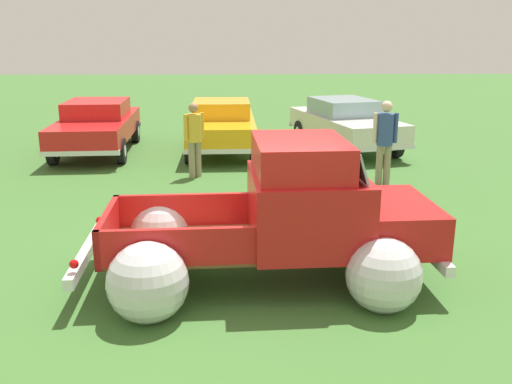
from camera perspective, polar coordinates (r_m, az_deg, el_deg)
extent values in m
plane|color=#3D6B2D|center=(7.66, 0.13, -8.93)|extent=(80.00, 80.00, 0.00)
cylinder|color=black|center=(8.55, 9.40, -3.73)|extent=(0.77, 0.26, 0.76)
cylinder|color=silver|center=(8.55, 9.40, -3.73)|extent=(0.35, 0.25, 0.34)
cylinder|color=black|center=(6.99, 12.80, -8.46)|extent=(0.77, 0.26, 0.76)
cylinder|color=silver|center=(6.99, 12.80, -8.46)|extent=(0.35, 0.25, 0.34)
cylinder|color=black|center=(8.34, -9.67, -4.24)|extent=(0.77, 0.26, 0.76)
cylinder|color=silver|center=(8.34, -9.67, -4.24)|extent=(0.35, 0.25, 0.34)
cylinder|color=black|center=(6.74, -10.91, -9.31)|extent=(0.77, 0.26, 0.76)
cylinder|color=silver|center=(6.74, -10.91, -9.31)|extent=(0.35, 0.25, 0.34)
sphere|color=silver|center=(8.37, -9.66, -3.74)|extent=(1.01, 1.01, 0.96)
sphere|color=silver|center=(6.67, -10.98, -9.02)|extent=(1.01, 1.01, 0.96)
cube|color=olive|center=(7.44, -7.20, -5.33)|extent=(2.13, 1.64, 0.04)
cube|color=red|center=(8.05, -7.05, -1.93)|extent=(2.05, 0.19, 0.50)
cube|color=red|center=(6.68, -7.53, -5.74)|extent=(2.05, 0.19, 0.50)
cube|color=red|center=(7.38, 0.41, -3.48)|extent=(0.16, 1.54, 0.50)
cube|color=red|center=(7.48, -14.84, -3.76)|extent=(0.16, 1.54, 0.50)
cube|color=red|center=(7.38, 5.17, -1.69)|extent=(1.54, 1.77, 0.95)
cube|color=red|center=(7.19, 4.52, 3.61)|extent=(1.23, 1.60, 0.45)
cube|color=#8CADB7|center=(7.32, 9.52, 3.51)|extent=(0.22, 1.47, 0.38)
cube|color=red|center=(7.69, 12.88, -2.89)|extent=(1.33, 1.68, 0.55)
sphere|color=silver|center=(8.56, 9.37, -3.41)|extent=(0.97, 0.97, 0.92)
sphere|color=silver|center=(6.95, 12.89, -8.26)|extent=(0.97, 0.97, 0.92)
cube|color=silver|center=(7.65, -16.94, -5.98)|extent=(0.22, 1.98, 0.14)
cube|color=silver|center=(7.97, 16.46, -5.02)|extent=(0.22, 1.98, 0.14)
sphere|color=red|center=(8.30, -15.66, -2.81)|extent=(0.12, 0.12, 0.11)
sphere|color=red|center=(6.86, -18.08, -7.01)|extent=(0.12, 0.12, 0.11)
cylinder|color=black|center=(14.71, -13.59, 4.10)|extent=(0.24, 0.67, 0.66)
cylinder|color=silver|center=(14.71, -13.59, 4.10)|extent=(0.23, 0.31, 0.30)
cylinder|color=black|center=(15.07, -20.02, 3.85)|extent=(0.24, 0.67, 0.66)
cylinder|color=silver|center=(15.07, -20.02, 3.85)|extent=(0.23, 0.31, 0.30)
cylinder|color=black|center=(17.60, -12.20, 6.05)|extent=(0.24, 0.67, 0.66)
cylinder|color=silver|center=(17.60, -12.20, 6.05)|extent=(0.23, 0.31, 0.30)
cylinder|color=black|center=(17.89, -17.65, 5.83)|extent=(0.24, 0.67, 0.66)
cylinder|color=silver|center=(17.89, -17.65, 5.83)|extent=(0.23, 0.31, 0.30)
cube|color=red|center=(16.23, -15.91, 6.35)|extent=(2.09, 4.72, 0.55)
cube|color=red|center=(16.34, -15.93, 8.18)|extent=(1.69, 2.03, 0.45)
cube|color=silver|center=(18.48, -14.56, 6.74)|extent=(1.89, 0.21, 0.12)
cube|color=silver|center=(14.08, -17.52, 3.79)|extent=(1.89, 0.21, 0.12)
cylinder|color=black|center=(14.41, -0.25, 4.31)|extent=(0.21, 0.66, 0.66)
cylinder|color=silver|center=(14.41, -0.25, 4.31)|extent=(0.22, 0.30, 0.30)
cylinder|color=black|center=(14.44, -6.85, 4.21)|extent=(0.21, 0.66, 0.66)
cylinder|color=silver|center=(14.44, -6.85, 4.21)|extent=(0.22, 0.30, 0.30)
cylinder|color=black|center=(17.02, -0.65, 6.09)|extent=(0.21, 0.66, 0.66)
cylinder|color=silver|center=(17.02, -0.65, 6.09)|extent=(0.22, 0.30, 0.30)
cylinder|color=black|center=(17.04, -6.25, 6.00)|extent=(0.21, 0.66, 0.66)
cylinder|color=silver|center=(17.04, -6.25, 6.00)|extent=(0.22, 0.30, 0.30)
cube|color=#F2A819|center=(15.64, -3.52, 6.58)|extent=(1.86, 4.18, 0.55)
cube|color=#F2A819|center=(15.73, -3.55, 8.48)|extent=(1.57, 1.77, 0.45)
cube|color=silver|center=(17.68, -3.44, 6.82)|extent=(1.84, 0.14, 0.12)
cube|color=silver|center=(13.69, -3.59, 4.17)|extent=(1.84, 0.14, 0.12)
cylinder|color=black|center=(15.45, 14.01, 4.62)|extent=(0.37, 0.69, 0.66)
cylinder|color=silver|center=(15.45, 14.01, 4.62)|extent=(0.28, 0.34, 0.30)
cylinder|color=black|center=(14.70, 8.58, 4.36)|extent=(0.37, 0.69, 0.66)
cylinder|color=silver|center=(14.70, 8.58, 4.36)|extent=(0.28, 0.34, 0.30)
cylinder|color=black|center=(17.92, 9.40, 6.37)|extent=(0.37, 0.69, 0.66)
cylinder|color=silver|center=(17.92, 9.40, 6.37)|extent=(0.28, 0.34, 0.30)
cylinder|color=black|center=(17.28, 4.56, 6.19)|extent=(0.37, 0.69, 0.66)
cylinder|color=silver|center=(17.28, 4.56, 6.19)|extent=(0.28, 0.34, 0.30)
cube|color=silver|center=(16.25, 9.08, 6.76)|extent=(2.84, 4.75, 0.55)
cube|color=#8CADB7|center=(16.34, 8.89, 8.59)|extent=(1.93, 2.20, 0.45)
cube|color=silver|center=(18.25, 6.07, 7.05)|extent=(1.75, 0.57, 0.12)
cube|color=silver|center=(14.38, 12.80, 4.37)|extent=(1.75, 0.57, 0.12)
cylinder|color=gray|center=(13.04, -5.93, 3.38)|extent=(0.21, 0.21, 0.84)
cylinder|color=gray|center=(12.95, -6.56, 3.27)|extent=(0.21, 0.21, 0.84)
cylinder|color=gold|center=(12.86, -6.34, 6.51)|extent=(0.48, 0.48, 0.63)
cylinder|color=gold|center=(12.97, -5.53, 6.76)|extent=(0.13, 0.13, 0.60)
cylinder|color=gold|center=(12.74, -7.18, 6.54)|extent=(0.13, 0.13, 0.60)
sphere|color=#A87A56|center=(12.79, -6.41, 8.53)|extent=(0.32, 0.32, 0.23)
cylinder|color=gray|center=(12.50, 13.22, 2.65)|extent=(0.16, 0.16, 0.90)
cylinder|color=gray|center=(12.47, 12.45, 2.66)|extent=(0.16, 0.16, 0.90)
cylinder|color=#334C8C|center=(12.33, 13.06, 6.23)|extent=(0.36, 0.36, 0.68)
cylinder|color=#334C8C|center=(12.38, 14.07, 6.35)|extent=(0.09, 0.09, 0.64)
cylinder|color=beige|center=(12.29, 12.06, 6.41)|extent=(0.09, 0.09, 0.64)
sphere|color=beige|center=(12.27, 13.20, 8.48)|extent=(0.26, 0.26, 0.24)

